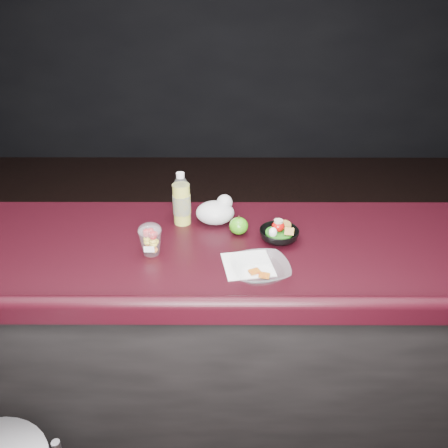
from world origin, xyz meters
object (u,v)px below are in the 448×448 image
at_px(lemonade_bottle, 182,202).
at_px(snack_bowl, 279,234).
at_px(fruit_cup, 150,239).
at_px(takeout_bowl, 260,270).
at_px(green_apple, 239,226).

xyz_separation_m(lemonade_bottle, snack_bowl, (0.36, -0.14, -0.06)).
bearing_deg(fruit_cup, takeout_bowl, -19.97).
distance_m(lemonade_bottle, green_apple, 0.24).
height_order(fruit_cup, takeout_bowl, fruit_cup).
distance_m(green_apple, takeout_bowl, 0.28).
height_order(snack_bowl, takeout_bowl, snack_bowl).
relative_size(lemonade_bottle, green_apple, 2.87).
bearing_deg(takeout_bowl, fruit_cup, 160.03).
height_order(lemonade_bottle, snack_bowl, lemonade_bottle).
xyz_separation_m(lemonade_bottle, takeout_bowl, (0.28, -0.36, -0.07)).
distance_m(green_apple, snack_bowl, 0.15).
xyz_separation_m(snack_bowl, takeout_bowl, (-0.08, -0.22, -0.00)).
relative_size(lemonade_bottle, fruit_cup, 1.83).
bearing_deg(fruit_cup, green_apple, 24.20).
distance_m(fruit_cup, takeout_bowl, 0.39).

